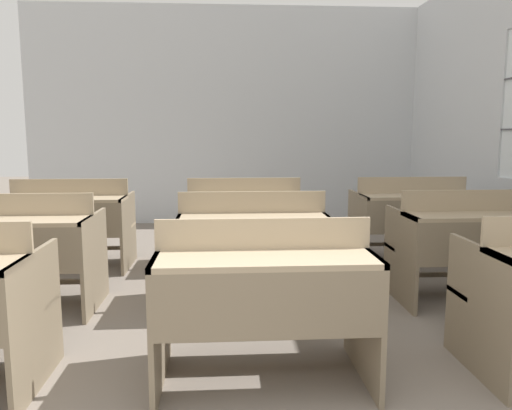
{
  "coord_description": "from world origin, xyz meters",
  "views": [
    {
      "loc": [
        -0.05,
        -1.15,
        1.34
      ],
      "look_at": [
        0.21,
        2.74,
        0.79
      ],
      "focal_mm": 35.0,
      "sensor_mm": 36.0,
      "label": 1
    }
  ],
  "objects_px": {
    "bench_front_center": "(264,297)",
    "bench_second_left": "(17,249)",
    "bench_third_left": "(70,221)",
    "bench_third_right": "(412,217)",
    "bench_third_center": "(244,219)",
    "bench_second_right": "(471,242)",
    "bench_second_center": "(252,245)",
    "wastepaper_bin": "(448,235)"
  },
  "relations": [
    {
      "from": "bench_front_center",
      "to": "bench_second_left",
      "type": "relative_size",
      "value": 1.0
    },
    {
      "from": "bench_third_left",
      "to": "bench_third_right",
      "type": "bearing_deg",
      "value": -0.11
    },
    {
      "from": "bench_third_center",
      "to": "bench_third_right",
      "type": "xyz_separation_m",
      "value": [
        1.74,
        -0.0,
        0.0
      ]
    },
    {
      "from": "bench_second_right",
      "to": "bench_third_right",
      "type": "xyz_separation_m",
      "value": [
        -0.02,
        1.2,
        0.0
      ]
    },
    {
      "from": "bench_third_left",
      "to": "bench_third_center",
      "type": "relative_size",
      "value": 1.0
    },
    {
      "from": "bench_second_left",
      "to": "bench_second_right",
      "type": "height_order",
      "value": "same"
    },
    {
      "from": "bench_second_center",
      "to": "bench_second_right",
      "type": "height_order",
      "value": "same"
    },
    {
      "from": "bench_second_right",
      "to": "bench_third_left",
      "type": "bearing_deg",
      "value": 160.89
    },
    {
      "from": "bench_front_center",
      "to": "bench_third_left",
      "type": "bearing_deg",
      "value": 125.42
    },
    {
      "from": "bench_front_center",
      "to": "bench_second_left",
      "type": "height_order",
      "value": "same"
    },
    {
      "from": "wastepaper_bin",
      "to": "bench_second_right",
      "type": "bearing_deg",
      "value": -110.24
    },
    {
      "from": "bench_second_right",
      "to": "wastepaper_bin",
      "type": "xyz_separation_m",
      "value": [
        0.66,
        1.8,
        -0.32
      ]
    },
    {
      "from": "bench_third_center",
      "to": "bench_third_left",
      "type": "bearing_deg",
      "value": 179.89
    },
    {
      "from": "bench_second_center",
      "to": "bench_second_right",
      "type": "bearing_deg",
      "value": -0.32
    },
    {
      "from": "bench_second_left",
      "to": "bench_third_right",
      "type": "xyz_separation_m",
      "value": [
        3.5,
        1.21,
        0.0
      ]
    },
    {
      "from": "bench_second_right",
      "to": "bench_second_left",
      "type": "bearing_deg",
      "value": -179.93
    },
    {
      "from": "bench_front_center",
      "to": "bench_third_center",
      "type": "xyz_separation_m",
      "value": [
        0.0,
        2.43,
        0.0
      ]
    },
    {
      "from": "bench_third_right",
      "to": "wastepaper_bin",
      "type": "bearing_deg",
      "value": 41.02
    },
    {
      "from": "bench_second_left",
      "to": "wastepaper_bin",
      "type": "xyz_separation_m",
      "value": [
        4.18,
        1.8,
        -0.32
      ]
    },
    {
      "from": "bench_third_left",
      "to": "bench_third_center",
      "type": "height_order",
      "value": "same"
    },
    {
      "from": "bench_front_center",
      "to": "bench_second_right",
      "type": "relative_size",
      "value": 1.0
    },
    {
      "from": "bench_front_center",
      "to": "bench_third_center",
      "type": "bearing_deg",
      "value": 89.97
    },
    {
      "from": "bench_second_right",
      "to": "wastepaper_bin",
      "type": "relative_size",
      "value": 3.5
    },
    {
      "from": "bench_third_right",
      "to": "bench_second_left",
      "type": "bearing_deg",
      "value": -160.97
    },
    {
      "from": "bench_front_center",
      "to": "bench_third_right",
      "type": "distance_m",
      "value": 2.98
    },
    {
      "from": "bench_second_center",
      "to": "bench_front_center",
      "type": "bearing_deg",
      "value": -90.59
    },
    {
      "from": "bench_front_center",
      "to": "bench_third_right",
      "type": "xyz_separation_m",
      "value": [
        1.74,
        2.43,
        0.0
      ]
    },
    {
      "from": "bench_second_center",
      "to": "bench_third_right",
      "type": "height_order",
      "value": "same"
    },
    {
      "from": "bench_third_left",
      "to": "bench_front_center",
      "type": "bearing_deg",
      "value": -54.58
    },
    {
      "from": "bench_third_center",
      "to": "bench_second_right",
      "type": "bearing_deg",
      "value": -34.44
    },
    {
      "from": "bench_second_left",
      "to": "bench_second_right",
      "type": "relative_size",
      "value": 1.0
    },
    {
      "from": "bench_second_right",
      "to": "bench_third_left",
      "type": "distance_m",
      "value": 3.69
    },
    {
      "from": "bench_second_right",
      "to": "bench_third_right",
      "type": "bearing_deg",
      "value": 91.03
    },
    {
      "from": "bench_third_right",
      "to": "bench_second_right",
      "type": "bearing_deg",
      "value": -88.97
    },
    {
      "from": "bench_front_center",
      "to": "bench_second_left",
      "type": "bearing_deg",
      "value": 145.31
    },
    {
      "from": "bench_second_left",
      "to": "bench_third_right",
      "type": "bearing_deg",
      "value": 19.03
    },
    {
      "from": "bench_second_left",
      "to": "wastepaper_bin",
      "type": "bearing_deg",
      "value": 23.31
    },
    {
      "from": "bench_third_center",
      "to": "wastepaper_bin",
      "type": "relative_size",
      "value": 3.5
    },
    {
      "from": "bench_front_center",
      "to": "wastepaper_bin",
      "type": "bearing_deg",
      "value": 51.26
    },
    {
      "from": "bench_front_center",
      "to": "bench_second_right",
      "type": "bearing_deg",
      "value": 34.79
    },
    {
      "from": "bench_front_center",
      "to": "bench_second_right",
      "type": "height_order",
      "value": "same"
    },
    {
      "from": "bench_second_left",
      "to": "bench_third_left",
      "type": "bearing_deg",
      "value": 88.57
    }
  ]
}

